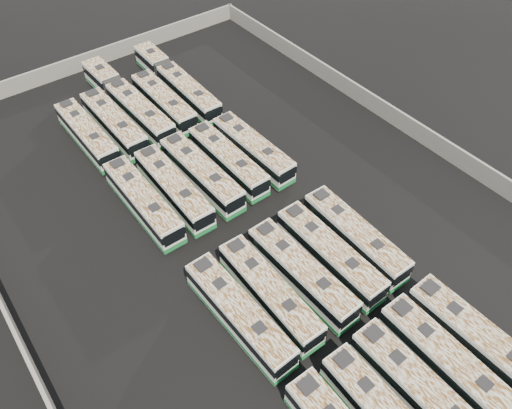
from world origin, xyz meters
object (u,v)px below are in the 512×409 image
object	(u,v)px
bus_midback_far_left	(143,202)
bus_midback_far_right	(253,149)
bus_midfront_far_left	(239,314)
bus_midfront_far_right	(355,236)
bus_front_right	(449,365)
bus_midback_center	(202,174)
bus_midback_left	(174,189)
bus_back_far_right	(176,82)
bus_front_far_right	(478,341)
bus_back_right	(164,103)
bus_front_center	(421,393)
bus_midback_right	(228,161)
bus_midfront_left	(269,293)
bus_midfront_right	(330,254)
bus_back_center	(127,101)
bus_midfront_center	(301,273)
bus_back_far_left	(87,134)
bus_back_left	(114,124)

from	to	relation	value
bus_midback_far_left	bus_midback_far_right	size ratio (longest dim) A/B	1.03
bus_midfront_far_left	bus_midfront_far_right	world-z (taller)	bus_midfront_far_left
bus_front_right	bus_midback_far_right	size ratio (longest dim) A/B	1.03
bus_front_right	bus_midback_center	xyz separation A→B (m)	(-3.26, 28.09, -0.00)
bus_midback_left	bus_back_far_right	size ratio (longest dim) A/B	0.66
bus_front_right	bus_midback_far_left	world-z (taller)	bus_front_right
bus_front_far_right	bus_midfront_far_right	world-z (taller)	bus_front_far_right
bus_midback_far_left	bus_midfront_far_left	bearing A→B (deg)	-89.52
bus_front_right	bus_back_right	bearing A→B (deg)	90.36
bus_front_right	bus_back_right	distance (m)	41.17
bus_front_center	bus_midfront_far_right	world-z (taller)	bus_front_center
bus_midback_far_left	bus_midback_right	bearing A→B (deg)	0.01
bus_midback_right	bus_back_far_right	distance (m)	16.22
bus_midfront_left	bus_midfront_right	bearing A→B (deg)	0.27
bus_midfront_far_left	bus_midback_far_left	world-z (taller)	bus_midback_far_left
bus_midfront_far_right	bus_back_center	bearing A→B (deg)	103.17
bus_midfront_center	bus_back_right	xyz separation A→B (m)	(3.21, 28.45, -0.01)
bus_midback_left	bus_back_center	xyz separation A→B (m)	(3.23, 16.07, 0.02)
bus_midfront_left	bus_midfront_center	distance (m)	3.35
bus_midfront_right	bus_back_right	xyz separation A→B (m)	(-0.07, 28.42, -0.02)
bus_midfront_center	bus_midfront_far_right	distance (m)	6.49
bus_midback_far_left	bus_back_far_right	distance (m)	20.63
bus_back_center	bus_back_right	xyz separation A→B (m)	(3.32, -2.92, -0.04)
bus_midback_center	bus_back_far_right	bearing A→B (deg)	66.24
bus_midback_far_right	bus_front_right	bearing A→B (deg)	-98.04
bus_midback_far_right	bus_back_far_left	bearing A→B (deg)	133.44
bus_back_far_right	bus_midfront_right	bearing A→B (deg)	-94.93
bus_midfront_center	bus_midfront_far_right	world-z (taller)	bus_midfront_center
bus_back_center	bus_midback_far_left	bearing A→B (deg)	-113.65
bus_midfront_far_left	bus_midfront_right	xyz separation A→B (m)	(9.78, 0.03, -0.01)
bus_midfront_far_left	bus_back_far_left	size ratio (longest dim) A/B	1.02
bus_front_center	bus_back_far_right	bearing A→B (deg)	80.92
bus_front_right	bus_midback_far_right	distance (m)	28.24
bus_midfront_far_left	bus_back_far_left	xyz separation A→B (m)	(-0.04, 28.37, -0.03)
bus_midback_far_left	bus_back_far_left	xyz separation A→B (m)	(0.05, 12.88, -0.04)
bus_front_right	bus_midback_center	distance (m)	28.27
bus_midfront_center	bus_midback_far_left	size ratio (longest dim) A/B	0.99
bus_midback_left	bus_back_left	world-z (taller)	bus_back_left
bus_midback_right	bus_back_far_left	size ratio (longest dim) A/B	0.99
bus_midfront_center	bus_back_far_right	size ratio (longest dim) A/B	0.66
bus_front_right	bus_midback_left	xyz separation A→B (m)	(-6.58, 28.02, -0.02)
bus_midfront_left	bus_midback_center	size ratio (longest dim) A/B	0.97
bus_front_center	bus_midfront_right	xyz separation A→B (m)	(3.31, 12.91, -0.01)
bus_back_right	bus_back_far_right	distance (m)	4.47
bus_midfront_left	bus_midback_left	bearing A→B (deg)	91.06
bus_midfront_left	bus_midfront_far_right	bearing A→B (deg)	1.23
bus_front_far_right	bus_back_left	bearing A→B (deg)	102.24
bus_back_right	bus_back_far_right	world-z (taller)	bus_back_right
bus_midfront_far_right	bus_back_far_left	world-z (taller)	bus_midfront_far_right
bus_midfront_right	bus_midback_far_left	size ratio (longest dim) A/B	0.99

